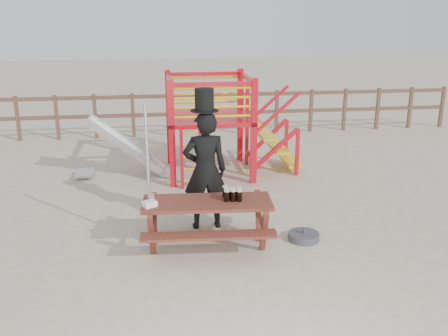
# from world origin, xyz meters

# --- Properties ---
(ground) EXTENTS (60.00, 60.00, 0.00)m
(ground) POSITION_xyz_m (0.00, 0.00, 0.00)
(ground) COLOR #C3B798
(ground) RESTS_ON ground
(back_fence) EXTENTS (15.09, 0.09, 1.20)m
(back_fence) POSITION_xyz_m (0.00, 7.00, 0.74)
(back_fence) COLOR brown
(back_fence) RESTS_ON ground
(playground_fort) EXTENTS (4.71, 1.84, 2.10)m
(playground_fort) POSITION_xyz_m (0.12, 3.58, 1.07)
(playground_fort) COLOR red
(playground_fort) RESTS_ON ground
(picnic_table) EXTENTS (1.93, 1.40, 0.72)m
(picnic_table) POSITION_xyz_m (-0.21, 0.09, 0.45)
(picnic_table) COLOR brown
(picnic_table) RESTS_ON ground
(man_with_hat) EXTENTS (0.70, 0.47, 2.22)m
(man_with_hat) POSITION_xyz_m (-0.16, 0.81, 1.00)
(man_with_hat) COLOR black
(man_with_hat) RESTS_ON ground
(metal_pole) EXTENTS (0.05, 0.05, 2.10)m
(metal_pole) POSITION_xyz_m (-1.03, 0.27, 1.05)
(metal_pole) COLOR #B2B2B7
(metal_pole) RESTS_ON ground
(parasol_base) EXTENTS (0.47, 0.47, 0.20)m
(parasol_base) POSITION_xyz_m (1.26, 0.11, 0.05)
(parasol_base) COLOR #3B3B40
(parasol_base) RESTS_ON ground
(paper_bag) EXTENTS (0.22, 0.21, 0.08)m
(paper_bag) POSITION_xyz_m (-1.03, -0.01, 0.76)
(paper_bag) COLOR white
(paper_bag) RESTS_ON picnic_table
(stout_pints) EXTENTS (0.27, 0.28, 0.17)m
(stout_pints) POSITION_xyz_m (0.15, 0.10, 0.80)
(stout_pints) COLOR black
(stout_pints) RESTS_ON picnic_table
(empty_glasses) EXTENTS (0.08, 0.08, 0.15)m
(empty_glasses) POSITION_xyz_m (-1.00, 0.08, 0.79)
(empty_glasses) COLOR silver
(empty_glasses) RESTS_ON picnic_table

